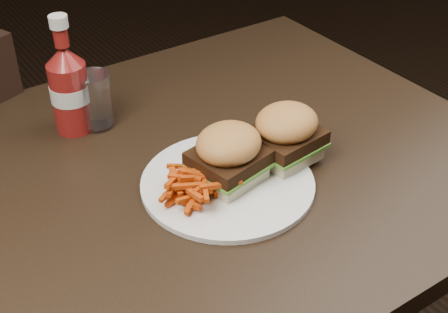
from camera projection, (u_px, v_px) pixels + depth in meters
dining_table at (146, 193)px, 0.99m from camera, size 1.20×0.80×0.04m
plate at (228, 183)px, 0.97m from camera, size 0.27×0.27×0.01m
sandwich_half_a at (229, 173)px, 0.97m from camera, size 0.11×0.10×0.02m
sandwich_half_b at (285, 151)px, 1.01m from camera, size 0.10×0.10×0.02m
fries_pile at (198, 181)px, 0.93m from camera, size 0.10×0.10×0.04m
ketchup_bottle at (71, 99)px, 1.07m from camera, size 0.09×0.09×0.13m
tumbler at (94, 99)px, 1.08m from camera, size 0.07×0.07×0.09m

